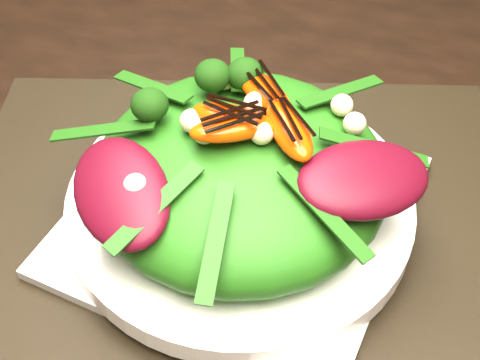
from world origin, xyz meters
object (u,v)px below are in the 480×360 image
(plate_base, at_px, (240,214))
(lettuce_mound, at_px, (240,171))
(orange_segment, at_px, (249,107))
(placemat, at_px, (240,219))
(salad_bowl, at_px, (240,202))

(plate_base, xyz_separation_m, lettuce_mound, (0.00, -0.00, 0.05))
(plate_base, bearing_deg, orange_segment, 91.59)
(placemat, xyz_separation_m, lettuce_mound, (0.00, -0.00, 0.05))
(placemat, bearing_deg, salad_bowl, 0.00)
(salad_bowl, bearing_deg, lettuce_mound, -90.00)
(plate_base, relative_size, salad_bowl, 0.92)
(placemat, bearing_deg, orange_segment, 91.59)
(lettuce_mound, height_order, orange_segment, orange_segment)
(salad_bowl, xyz_separation_m, orange_segment, (-0.00, 0.02, 0.08))
(lettuce_mound, xyz_separation_m, orange_segment, (-0.00, 0.02, 0.04))
(salad_bowl, relative_size, lettuce_mound, 1.21)
(salad_bowl, bearing_deg, placemat, 0.00)
(placemat, bearing_deg, plate_base, 0.00)
(salad_bowl, distance_m, lettuce_mound, 0.03)
(plate_base, relative_size, lettuce_mound, 1.11)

